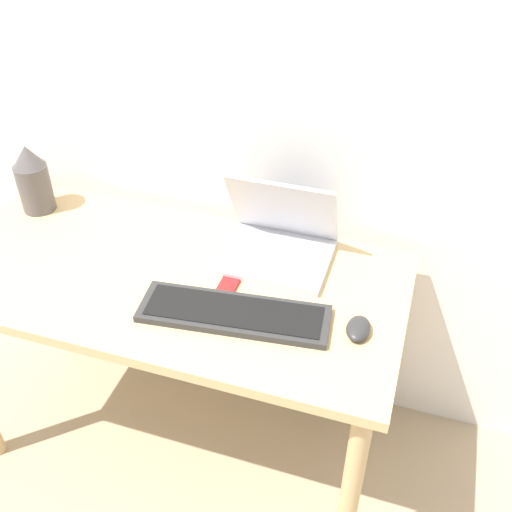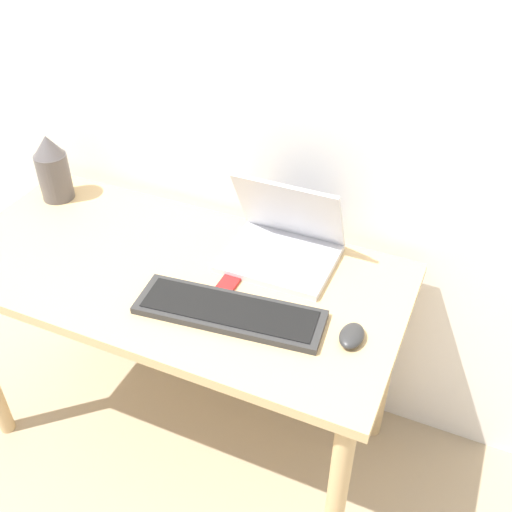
{
  "view_description": "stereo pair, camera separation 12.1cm",
  "coord_description": "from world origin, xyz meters",
  "px_view_note": "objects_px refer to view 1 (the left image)",
  "views": [
    {
      "loc": [
        0.6,
        -0.8,
        1.72
      ],
      "look_at": [
        0.23,
        0.33,
        0.8
      ],
      "focal_mm": 42.0,
      "sensor_mm": 36.0,
      "label": 1
    },
    {
      "loc": [
        0.72,
        -0.76,
        1.72
      ],
      "look_at": [
        0.23,
        0.33,
        0.8
      ],
      "focal_mm": 42.0,
      "sensor_mm": 36.0,
      "label": 2
    }
  ],
  "objects_px": {
    "mp3_player": "(228,285)",
    "keyboard": "(234,313)",
    "mouse": "(358,328)",
    "vase": "(33,179)",
    "laptop": "(278,240)"
  },
  "relations": [
    {
      "from": "mouse",
      "to": "mp3_player",
      "type": "distance_m",
      "value": 0.36
    },
    {
      "from": "mp3_player",
      "to": "laptop",
      "type": "bearing_deg",
      "value": 63.55
    },
    {
      "from": "mouse",
      "to": "vase",
      "type": "bearing_deg",
      "value": 167.17
    },
    {
      "from": "laptop",
      "to": "keyboard",
      "type": "height_order",
      "value": "laptop"
    },
    {
      "from": "vase",
      "to": "mouse",
      "type": "bearing_deg",
      "value": -12.83
    },
    {
      "from": "keyboard",
      "to": "mouse",
      "type": "xyz_separation_m",
      "value": [
        0.3,
        0.04,
        0.0
      ]
    },
    {
      "from": "mouse",
      "to": "vase",
      "type": "xyz_separation_m",
      "value": [
        -1.04,
        0.24,
        0.09
      ]
    },
    {
      "from": "keyboard",
      "to": "vase",
      "type": "relative_size",
      "value": 2.25
    },
    {
      "from": "mouse",
      "to": "laptop",
      "type": "bearing_deg",
      "value": 138.65
    },
    {
      "from": "keyboard",
      "to": "mouse",
      "type": "height_order",
      "value": "mouse"
    },
    {
      "from": "mouse",
      "to": "mp3_player",
      "type": "height_order",
      "value": "mouse"
    },
    {
      "from": "mp3_player",
      "to": "keyboard",
      "type": "bearing_deg",
      "value": -62.84
    },
    {
      "from": "mouse",
      "to": "vase",
      "type": "relative_size",
      "value": 0.41
    },
    {
      "from": "vase",
      "to": "mp3_player",
      "type": "bearing_deg",
      "value": -14.03
    },
    {
      "from": "mouse",
      "to": "vase",
      "type": "distance_m",
      "value": 1.07
    }
  ]
}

